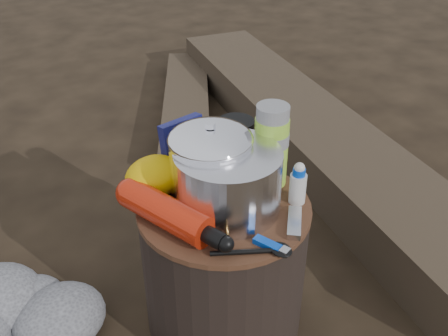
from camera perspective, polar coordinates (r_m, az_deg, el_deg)
ground at (r=1.50m, az=0.00°, el=-15.65°), size 60.00×60.00×0.00m
stump at (r=1.36m, az=0.00°, el=-10.40°), size 0.41×0.41×0.38m
log_main at (r=2.17m, az=8.98°, el=3.87°), size 0.84×2.08×0.17m
log_small at (r=2.47m, az=-4.07°, el=6.82°), size 0.77×1.03×0.09m
foil_windscreen at (r=1.20m, az=0.42°, el=-1.38°), size 0.24×0.24×0.15m
camping_pot at (r=1.22m, az=-1.43°, el=0.47°), size 0.19×0.19×0.19m
fuel_bottle at (r=1.17m, az=-6.19°, el=-4.78°), size 0.15×0.31×0.07m
thermos at (r=1.28m, az=5.09°, el=2.40°), size 0.08×0.08×0.21m
travel_mug at (r=1.35m, az=1.27°, el=2.54°), size 0.09×0.09×0.13m
stuff_sack at (r=1.27m, az=-7.53°, el=-0.93°), size 0.14×0.12×0.10m
food_pouch at (r=1.32m, az=-4.38°, el=2.18°), size 0.12×0.04×0.15m
lighter at (r=1.13m, az=4.76°, el=-8.18°), size 0.04×0.09×0.02m
multitool at (r=1.19m, az=7.59°, el=-5.86°), size 0.09×0.10×0.01m
spork at (r=1.11m, az=2.19°, el=-8.98°), size 0.16×0.12×0.01m
squeeze_bottle at (r=1.24m, az=7.97°, el=-1.81°), size 0.04×0.04×0.09m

